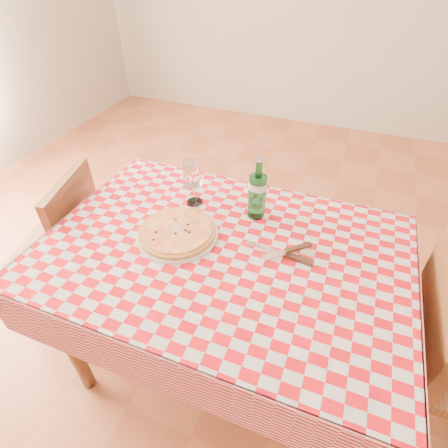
% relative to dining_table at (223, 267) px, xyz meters
% --- Properties ---
extents(dining_table, '(1.20, 0.80, 0.75)m').
position_rel_dining_table_xyz_m(dining_table, '(0.00, 0.00, 0.00)').
color(dining_table, brown).
rests_on(dining_table, ground).
extents(tablecloth, '(1.30, 0.90, 0.01)m').
position_rel_dining_table_xyz_m(tablecloth, '(0.00, 0.00, 0.09)').
color(tablecloth, '#B60B14').
rests_on(tablecloth, dining_table).
extents(chair_far, '(0.46, 0.46, 0.84)m').
position_rel_dining_table_xyz_m(chair_far, '(-0.82, 0.03, -0.18)').
color(chair_far, brown).
rests_on(chair_far, ground).
extents(pizza_plate, '(0.36, 0.36, 0.04)m').
position_rel_dining_table_xyz_m(pizza_plate, '(-0.18, 0.00, 0.12)').
color(pizza_plate, '#D19045').
rests_on(pizza_plate, tablecloth).
extents(water_bottle, '(0.09, 0.09, 0.26)m').
position_rel_dining_table_xyz_m(water_bottle, '(0.05, 0.23, 0.23)').
color(water_bottle, '#19652A').
rests_on(water_bottle, tablecloth).
extents(wine_glass, '(0.08, 0.08, 0.19)m').
position_rel_dining_table_xyz_m(wine_glass, '(-0.21, 0.21, 0.20)').
color(wine_glass, white).
rests_on(wine_glass, tablecloth).
extents(cutlery, '(0.32, 0.30, 0.03)m').
position_rel_dining_table_xyz_m(cutlery, '(0.21, 0.04, 0.11)').
color(cutlery, silver).
rests_on(cutlery, tablecloth).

